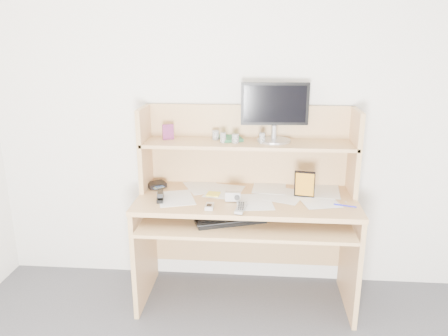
# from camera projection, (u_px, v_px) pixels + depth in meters

# --- Properties ---
(back_wall) EXTENTS (3.60, 0.04, 2.50)m
(back_wall) POSITION_uv_depth(u_px,v_px,m) (249.00, 112.00, 2.95)
(back_wall) COLOR silver
(back_wall) RESTS_ON floor
(desk) EXTENTS (1.40, 0.70, 1.30)m
(desk) POSITION_uv_depth(u_px,v_px,m) (247.00, 201.00, 2.89)
(desk) COLOR tan
(desk) RESTS_ON floor
(paper_clutter) EXTENTS (1.32, 0.54, 0.01)m
(paper_clutter) POSITION_uv_depth(u_px,v_px,m) (246.00, 197.00, 2.79)
(paper_clutter) COLOR white
(paper_clutter) RESTS_ON desk
(keyboard) EXTENTS (0.45, 0.28, 0.03)m
(keyboard) POSITION_uv_depth(u_px,v_px,m) (230.00, 220.00, 2.67)
(keyboard) COLOR black
(keyboard) RESTS_ON desk
(tv_remote) EXTENTS (0.07, 0.18, 0.02)m
(tv_remote) POSITION_uv_depth(u_px,v_px,m) (241.00, 208.00, 2.59)
(tv_remote) COLOR #979692
(tv_remote) RESTS_ON paper_clutter
(flip_phone) EXTENTS (0.05, 0.09, 0.02)m
(flip_phone) POSITION_uv_depth(u_px,v_px,m) (210.00, 206.00, 2.61)
(flip_phone) COLOR silver
(flip_phone) RESTS_ON paper_clutter
(stapler) EXTENTS (0.07, 0.15, 0.05)m
(stapler) POSITION_uv_depth(u_px,v_px,m) (160.00, 195.00, 2.75)
(stapler) COLOR black
(stapler) RESTS_ON paper_clutter
(wallet) EXTENTS (0.15, 0.15, 0.03)m
(wallet) POSITION_uv_depth(u_px,v_px,m) (156.00, 184.00, 2.97)
(wallet) COLOR black
(wallet) RESTS_ON paper_clutter
(sticky_note_pad) EXTENTS (0.09, 0.09, 0.01)m
(sticky_note_pad) POSITION_uv_depth(u_px,v_px,m) (213.00, 194.00, 2.84)
(sticky_note_pad) COLOR yellow
(sticky_note_pad) RESTS_ON desk
(digital_camera) EXTENTS (0.10, 0.04, 0.06)m
(digital_camera) POSITION_uv_depth(u_px,v_px,m) (233.00, 196.00, 2.72)
(digital_camera) COLOR #A6A7A9
(digital_camera) RESTS_ON paper_clutter
(game_case) EXTENTS (0.13, 0.04, 0.18)m
(game_case) POSITION_uv_depth(u_px,v_px,m) (305.00, 184.00, 2.75)
(game_case) COLOR black
(game_case) RESTS_ON paper_clutter
(blue_pen) EXTENTS (0.13, 0.05, 0.01)m
(blue_pen) POSITION_uv_depth(u_px,v_px,m) (345.00, 206.00, 2.64)
(blue_pen) COLOR #1919BF
(blue_pen) RESTS_ON paper_clutter
(card_box) EXTENTS (0.08, 0.05, 0.10)m
(card_box) POSITION_uv_depth(u_px,v_px,m) (168.00, 132.00, 2.89)
(card_box) COLOR maroon
(card_box) RESTS_ON desk
(shelf_book) EXTENTS (0.18, 0.21, 0.02)m
(shelf_book) POSITION_uv_depth(u_px,v_px,m) (230.00, 138.00, 2.90)
(shelf_book) COLOR #378A45
(shelf_book) RESTS_ON desk
(chip_stack_a) EXTENTS (0.05, 0.05, 0.06)m
(chip_stack_a) POSITION_uv_depth(u_px,v_px,m) (216.00, 135.00, 2.89)
(chip_stack_a) COLOR black
(chip_stack_a) RESTS_ON desk
(chip_stack_b) EXTENTS (0.04, 0.04, 0.06)m
(chip_stack_b) POSITION_uv_depth(u_px,v_px,m) (223.00, 138.00, 2.81)
(chip_stack_b) COLOR white
(chip_stack_b) RESTS_ON desk
(chip_stack_c) EXTENTS (0.05, 0.05, 0.06)m
(chip_stack_c) POSITION_uv_depth(u_px,v_px,m) (235.00, 139.00, 2.80)
(chip_stack_c) COLOR black
(chip_stack_c) RESTS_ON desk
(chip_stack_d) EXTENTS (0.05, 0.05, 0.07)m
(chip_stack_d) POSITION_uv_depth(u_px,v_px,m) (262.00, 138.00, 2.79)
(chip_stack_d) COLOR white
(chip_stack_d) RESTS_ON desk
(monitor) EXTENTS (0.44, 0.22, 0.38)m
(monitor) POSITION_uv_depth(u_px,v_px,m) (275.00, 110.00, 2.82)
(monitor) COLOR #B5B6BB
(monitor) RESTS_ON desk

